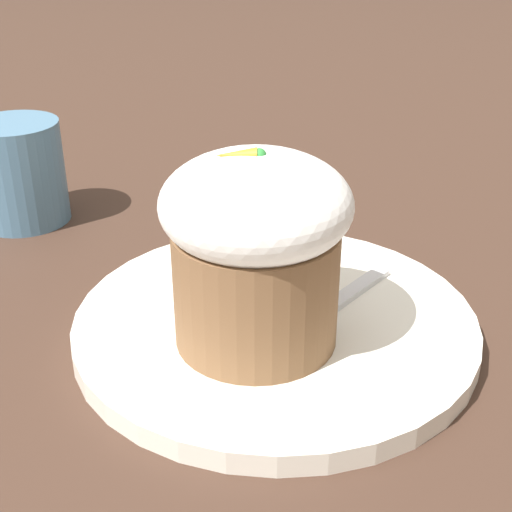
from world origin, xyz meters
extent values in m
plane|color=#3D281E|center=(0.00, 0.00, 0.00)|extent=(4.00, 4.00, 0.00)
cylinder|color=white|center=(0.00, 0.00, 0.01)|extent=(0.24, 0.24, 0.01)
cylinder|color=brown|center=(0.01, 0.02, 0.05)|extent=(0.09, 0.09, 0.07)
ellipsoid|color=white|center=(0.01, 0.02, 0.10)|extent=(0.10, 0.10, 0.06)
cone|color=orange|center=(0.02, 0.02, 0.12)|extent=(0.02, 0.01, 0.01)
sphere|color=green|center=(0.01, 0.02, 0.12)|extent=(0.01, 0.01, 0.01)
cube|color=silver|center=(-0.05, -0.02, 0.02)|extent=(0.06, 0.07, 0.00)
ellipsoid|color=silver|center=(-0.02, 0.02, 0.02)|extent=(0.05, 0.06, 0.01)
cylinder|color=teal|center=(0.20, -0.17, 0.04)|extent=(0.07, 0.07, 0.08)
camera|label=1|loc=(0.01, 0.37, 0.24)|focal=50.00mm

